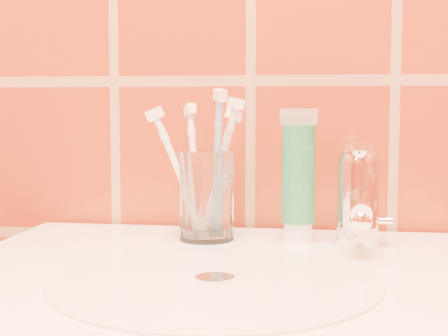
# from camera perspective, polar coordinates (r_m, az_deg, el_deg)

# --- Properties ---
(glass_tumbler) EXTENTS (0.08, 0.08, 0.11)m
(glass_tumbler) POSITION_cam_1_polar(r_m,az_deg,el_deg) (0.82, -1.48, -2.29)
(glass_tumbler) COLOR white
(glass_tumbler) RESTS_ON pedestal_sink
(toothpaste_tube) EXTENTS (0.04, 0.04, 0.16)m
(toothpaste_tube) POSITION_cam_1_polar(r_m,az_deg,el_deg) (0.81, 6.20, -0.98)
(toothpaste_tube) COLOR white
(toothpaste_tube) RESTS_ON pedestal_sink
(faucet) EXTENTS (0.05, 0.11, 0.12)m
(faucet) POSITION_cam_1_polar(r_m,az_deg,el_deg) (0.79, 11.11, -1.90)
(faucet) COLOR white
(faucet) RESTS_ON pedestal_sink
(toothbrush_0) EXTENTS (0.07, 0.08, 0.19)m
(toothbrush_0) POSITION_cam_1_polar(r_m,az_deg,el_deg) (0.80, -0.61, 0.13)
(toothbrush_0) COLOR #7DABDF
(toothbrush_0) RESTS_ON glass_tumbler
(toothbrush_1) EXTENTS (0.09, 0.09, 0.16)m
(toothbrush_1) POSITION_cam_1_polar(r_m,az_deg,el_deg) (0.81, -3.66, -0.62)
(toothbrush_1) COLOR white
(toothbrush_1) RESTS_ON glass_tumbler
(toothbrush_2) EXTENTS (0.12, 0.14, 0.18)m
(toothbrush_2) POSITION_cam_1_polar(r_m,az_deg,el_deg) (0.84, -0.54, -0.45)
(toothbrush_2) COLOR white
(toothbrush_2) RESTS_ON glass_tumbler
(toothbrush_3) EXTENTS (0.08, 0.07, 0.18)m
(toothbrush_3) POSITION_cam_1_polar(r_m,az_deg,el_deg) (0.82, -0.25, -0.08)
(toothbrush_3) COLOR silver
(toothbrush_3) RESTS_ON glass_tumbler
(toothbrush_4) EXTENTS (0.08, 0.11, 0.18)m
(toothbrush_4) POSITION_cam_1_polar(r_m,az_deg,el_deg) (0.83, -2.47, -0.30)
(toothbrush_4) COLOR white
(toothbrush_4) RESTS_ON glass_tumbler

